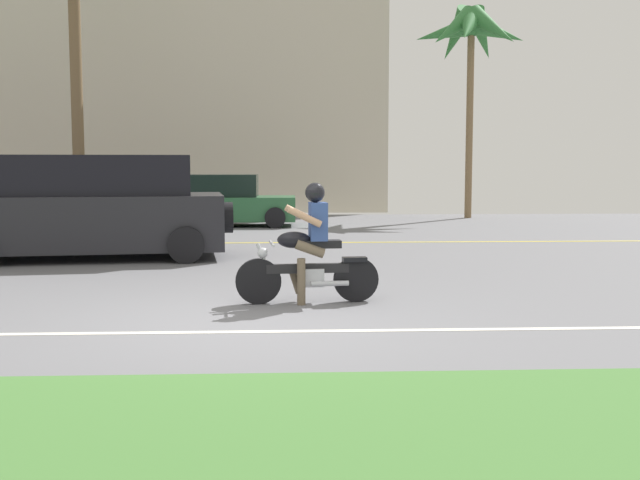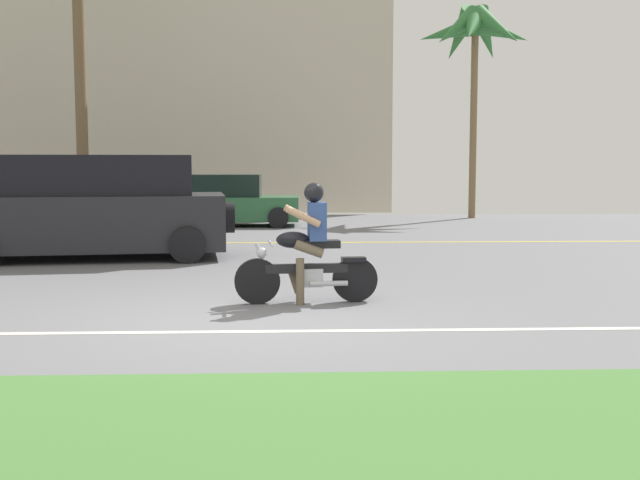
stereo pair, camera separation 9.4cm
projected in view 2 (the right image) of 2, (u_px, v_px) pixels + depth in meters
The scene contains 10 objects.
ground at pixel (255, 283), 11.34m from camera, with size 56.00×30.00×0.04m, color slate.
grass_median at pixel (198, 471), 4.27m from camera, with size 56.00×3.80×0.06m, color #477A38.
lane_line_near at pixel (240, 332), 7.95m from camera, with size 50.40×0.12×0.01m, color silver.
lane_line_far at pixel (266, 243), 16.92m from camera, with size 50.40×0.12×0.01m, color yellow.
motorcyclist at pixel (308, 252), 9.56m from camera, with size 1.78×0.58×1.49m.
suv_nearby at pixel (93, 208), 14.10m from camera, with size 5.10×2.73×1.87m.
parked_car_0 at pixel (24, 203), 19.65m from camera, with size 4.09×2.10×1.54m.
parked_car_1 at pixel (226, 202), 21.48m from camera, with size 3.88×1.85×1.42m.
palm_tree_2 at pixel (474, 35), 24.15m from camera, with size 3.62×3.46×6.73m.
building_far at pixel (175, 98), 28.68m from camera, with size 15.65×4.00×8.28m, color beige.
Camera 2 is at (0.51, -8.25, 1.72)m, focal length 43.60 mm.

